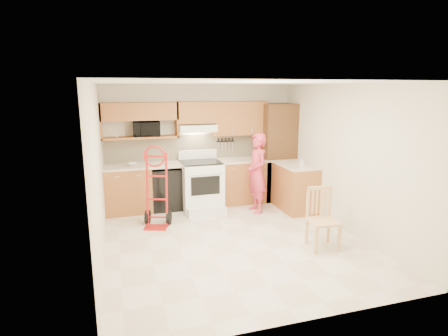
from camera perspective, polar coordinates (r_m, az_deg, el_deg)
name	(u,v)px	position (r m, az deg, el deg)	size (l,w,h in m)	color
floor	(233,241)	(6.11, 1.38, -11.19)	(4.00, 4.50, 0.02)	beige
ceiling	(234,82)	(5.61, 1.52, 13.15)	(4.00, 4.50, 0.02)	white
wall_back	(200,144)	(7.87, -3.71, 3.67)	(4.00, 0.02, 2.50)	beige
wall_front	(305,210)	(3.72, 12.45, -6.38)	(4.00, 0.02, 2.50)	beige
wall_left	(97,174)	(5.46, -19.03, -0.82)	(0.02, 4.50, 2.50)	beige
wall_right	(345,158)	(6.63, 18.19, 1.45)	(0.02, 4.50, 2.50)	beige
backsplash	(200,147)	(7.86, -3.66, 3.28)	(3.92, 0.03, 0.55)	beige
lower_cab_left	(128,190)	(7.54, -14.64, -3.31)	(0.90, 0.60, 0.90)	#AD6A37
dishwasher	(166,188)	(7.60, -8.98, -3.12)	(0.60, 0.60, 0.85)	black
lower_cab_right	(241,181)	(7.97, 2.70, -2.08)	(1.14, 0.60, 0.90)	#AD6A37
countertop_left	(142,166)	(7.45, -12.53, 0.32)	(1.50, 0.63, 0.04)	beige
countertop_right	(242,160)	(7.87, 2.74, 1.23)	(1.14, 0.63, 0.04)	beige
cab_return_right	(295,188)	(7.60, 10.93, -3.01)	(0.60, 1.00, 0.90)	#AD6A37
countertop_return	(296,165)	(7.49, 11.08, 0.46)	(0.63, 1.00, 0.04)	beige
pantry_tall	(277,152)	(8.15, 8.19, 2.44)	(0.70, 0.60, 2.10)	brown
upper_cab_left	(139,111)	(7.44, -13.00, 8.54)	(1.50, 0.33, 0.34)	#AD6A37
upper_shelf_mw	(141,137)	(7.49, -12.81, 4.65)	(1.50, 0.33, 0.04)	#AD6A37
upper_cab_center	(196,112)	(7.60, -4.37, 8.59)	(0.76, 0.33, 0.44)	#AD6A37
upper_cab_right	(240,118)	(7.87, 2.47, 7.71)	(1.14, 0.33, 0.70)	#AD6A37
range_hood	(197,128)	(7.57, -4.22, 6.22)	(0.76, 0.46, 0.14)	white
knife_strip	(226,144)	(7.96, 0.24, 3.72)	(0.40, 0.05, 0.29)	black
microwave	(146,129)	(7.48, -11.94, 5.95)	(0.52, 0.35, 0.29)	black
range	(202,182)	(7.40, -3.41, -2.14)	(0.79, 1.05, 1.17)	white
person	(257,173)	(7.26, 5.13, -0.80)	(0.58, 0.38, 1.58)	#C93348
hand_truck	(156,191)	(6.58, -10.51, -3.48)	(0.52, 0.48, 1.32)	#B31A18
dining_chair	(324,219)	(5.85, 15.17, -7.66)	(0.42, 0.46, 0.94)	tan
soap_bottle	(302,162)	(7.27, 11.98, 0.93)	(0.08, 0.08, 0.18)	white
bowl	(133,164)	(7.43, -13.90, 0.59)	(0.21, 0.21, 0.05)	white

